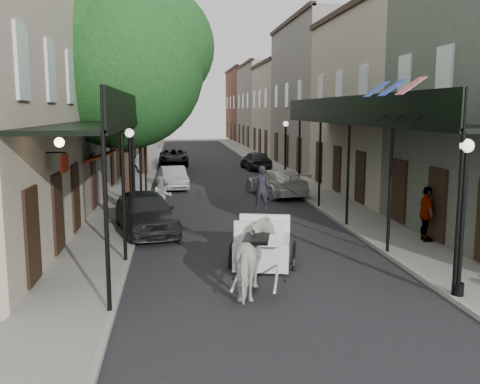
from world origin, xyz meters
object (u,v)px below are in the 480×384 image
object	(u,v)px
car_left_near	(146,212)
car_left_far	(173,157)
car_left_mid	(173,178)
tree_far	(148,90)
lamppost_left	(131,178)
pedestrian_walking	(162,196)
horse	(256,258)
car_right_near	(276,182)
pedestrian_sidewalk_left	(131,169)
lamppost_right_near	(463,216)
car_right_far	(256,160)
lamppost_right_far	(285,151)
carriage	(264,223)
tree_near	(133,62)
pedestrian_sidewalk_right	(426,214)

from	to	relation	value
car_left_near	car_left_far	bearing A→B (deg)	74.84
car_left_mid	tree_far	bearing A→B (deg)	96.82
lamppost_left	pedestrian_walking	bearing A→B (deg)	72.13
lamppost_left	car_left_far	size ratio (longest dim) A/B	0.75
horse	car_right_near	world-z (taller)	horse
pedestrian_sidewalk_left	car_left_mid	distance (m)	2.77
horse	pedestrian_walking	bearing A→B (deg)	-63.00
lamppost_right_near	lamppost_left	world-z (taller)	same
horse	tree_far	bearing A→B (deg)	-68.49
car_right_far	pedestrian_walking	bearing A→B (deg)	62.65
lamppost_right_far	car_right_near	bearing A→B (deg)	-108.31
car_left_near	car_left_mid	xyz separation A→B (m)	(1.00, 11.19, -0.15)
lamppost_left	car_left_mid	bearing A→B (deg)	82.35
lamppost_right_near	pedestrian_walking	size ratio (longest dim) A/B	2.16
carriage	car_left_mid	xyz separation A→B (m)	(-2.65, 15.43, -0.54)
lamppost_right_far	pedestrian_walking	bearing A→B (deg)	-129.09
tree_far	pedestrian_sidewalk_left	size ratio (longest dim) A/B	4.69
tree_near	car_right_far	distance (m)	18.91
lamppost_right_far	car_left_far	bearing A→B (deg)	118.79
pedestrian_sidewalk_left	car_left_near	bearing A→B (deg)	66.35
tree_far	car_left_mid	world-z (taller)	tree_far
tree_near	horse	world-z (taller)	tree_near
horse	carriage	world-z (taller)	carriage
carriage	pedestrian_sidewalk_left	bearing A→B (deg)	120.53
car_left_far	tree_near	bearing A→B (deg)	-95.14
tree_near	pedestrian_sidewalk_left	bearing A→B (deg)	96.32
horse	car_right_far	size ratio (longest dim) A/B	0.51
car_left_near	lamppost_right_near	bearing A→B (deg)	-58.79
pedestrian_sidewalk_right	horse	bearing A→B (deg)	131.39
car_left_far	lamppost_left	bearing A→B (deg)	-94.12
pedestrian_walking	car_left_mid	bearing A→B (deg)	79.22
carriage	car_right_near	bearing A→B (deg)	90.72
car_left_near	car_right_near	bearing A→B (deg)	38.75
horse	carriage	xyz separation A→B (m)	(0.65, 2.74, 0.27)
lamppost_right_far	pedestrian_sidewalk_left	distance (m)	9.26
pedestrian_sidewalk_left	pedestrian_sidewalk_right	world-z (taller)	pedestrian_sidewalk_right
tree_near	car_left_far	distance (m)	20.90
lamppost_left	car_left_near	distance (m)	1.36
lamppost_right_near	tree_far	bearing A→B (deg)	107.68
pedestrian_sidewalk_right	car_left_far	distance (m)	28.31
car_left_far	lamppost_right_near	bearing A→B (deg)	-78.82
pedestrian_walking	car_left_mid	size ratio (longest dim) A/B	0.44
lamppost_left	pedestrian_sidewalk_right	bearing A→B (deg)	-16.02
tree_far	car_right_near	world-z (taller)	tree_far
car_left_near	pedestrian_walking	bearing A→B (deg)	67.96
lamppost_left	lamppost_right_far	bearing A→B (deg)	55.65
car_left_near	car_right_near	world-z (taller)	car_left_near
pedestrian_sidewalk_right	lamppost_right_near	bearing A→B (deg)	170.13
tree_near	car_right_near	xyz separation A→B (m)	(6.97, 3.82, -5.79)
car_left_near	tree_far	bearing A→B (deg)	79.24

